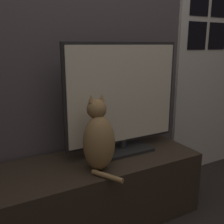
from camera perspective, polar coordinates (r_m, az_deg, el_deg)
The scene contains 5 objects.
wall_back at distance 1.83m, azimuth -7.11°, elevation 19.09°, with size 4.80×0.05×2.60m.
tv_stand at distance 1.82m, azimuth -2.35°, elevation -16.46°, with size 1.28×0.51×0.43m.
tv at distance 1.74m, azimuth 2.41°, elevation 2.78°, with size 0.82×0.23×0.73m.
cat at distance 1.52m, azimuth -2.94°, elevation -5.96°, with size 0.20×0.31×0.45m.
door at distance 2.55m, azimuth 21.25°, elevation 11.22°, with size 0.84×0.04×2.05m.
Camera 1 is at (-0.68, -0.47, 1.15)m, focal length 42.00 mm.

